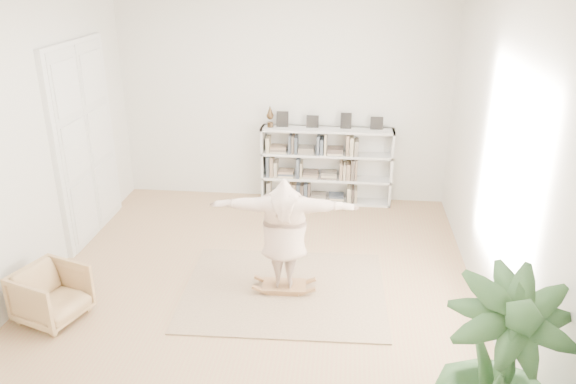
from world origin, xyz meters
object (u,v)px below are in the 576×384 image
object	(u,v)px
armchair	(51,295)
rocker_board	(284,286)
person	(284,230)
bookshelf	(326,166)
houseplant	(498,380)

from	to	relation	value
armchair	rocker_board	size ratio (longest dim) A/B	1.26
person	bookshelf	bearing A→B (deg)	-99.29
rocker_board	person	world-z (taller)	person
rocker_board	person	xyz separation A→B (m)	(-0.00, 0.00, 0.78)
armchair	bookshelf	bearing A→B (deg)	-19.24
rocker_board	houseplant	distance (m)	3.20
rocker_board	person	bearing A→B (deg)	178.05
bookshelf	armchair	world-z (taller)	bookshelf
bookshelf	rocker_board	xyz separation A→B (m)	(-0.38, -2.94, -0.56)
bookshelf	armchair	distance (m)	4.83
houseplant	rocker_board	bearing A→B (deg)	128.53
person	houseplant	distance (m)	3.11
bookshelf	houseplant	distance (m)	5.59
bookshelf	person	distance (m)	2.97
bookshelf	houseplant	size ratio (longest dim) A/B	1.27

